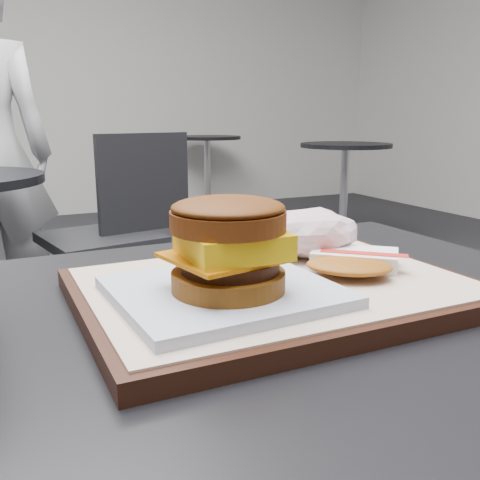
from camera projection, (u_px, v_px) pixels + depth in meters
name	position (u px, v px, depth m)	size (l,w,h in m)	color
serving_tray	(275.00, 290.00, 0.53)	(0.38, 0.28, 0.02)	black
breakfast_sandwich	(227.00, 257.00, 0.47)	(0.20, 0.18, 0.09)	white
hash_brown	(352.00, 262.00, 0.56)	(0.13, 0.13, 0.02)	white
crumpled_wrapper	(309.00, 233.00, 0.62)	(0.12, 0.10, 0.05)	white
neighbor_chair	(116.00, 226.00, 2.18)	(0.63, 0.49, 0.88)	#9C9CA1
bg_table_near	(345.00, 169.00, 3.93)	(0.66, 0.66, 0.75)	black
bg_table_far	(207.00, 155.00, 5.25)	(0.66, 0.66, 0.75)	black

